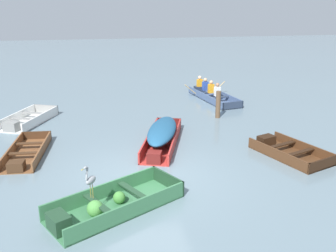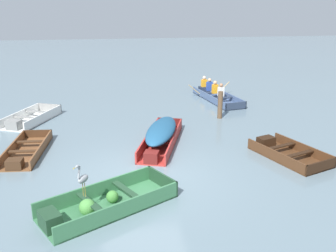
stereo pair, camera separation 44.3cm
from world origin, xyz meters
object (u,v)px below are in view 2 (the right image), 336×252
at_px(skiff_dark_varnish_far_moored, 286,153).
at_px(heron_on_dinghy, 83,178).
at_px(rowboat_slate_blue_with_crew, 215,95).
at_px(mooring_post, 220,105).
at_px(skiff_red_near_moored, 161,133).
at_px(skiff_wooden_brown_outer_moored, 26,152).
at_px(skiff_white_mid_moored, 30,119).
at_px(dinghy_green_foreground, 102,204).

xyz_separation_m(skiff_dark_varnish_far_moored, heron_on_dinghy, (-6.03, -2.40, 0.76)).
xyz_separation_m(rowboat_slate_blue_with_crew, mooring_post, (-0.69, -3.12, 0.34)).
height_order(skiff_red_near_moored, skiff_dark_varnish_far_moored, skiff_red_near_moored).
distance_m(skiff_dark_varnish_far_moored, rowboat_slate_blue_with_crew, 7.32).
relative_size(heron_on_dinghy, mooring_post, 0.74).
bearing_deg(mooring_post, skiff_wooden_brown_outer_moored, -158.53).
xyz_separation_m(skiff_red_near_moored, heron_on_dinghy, (-2.31, -4.00, 0.48)).
height_order(skiff_red_near_moored, skiff_white_mid_moored, skiff_red_near_moored).
distance_m(dinghy_green_foreground, mooring_post, 8.09).
distance_m(skiff_wooden_brown_outer_moored, mooring_post, 7.70).
distance_m(dinghy_green_foreground, skiff_white_mid_moored, 7.77).
relative_size(skiff_dark_varnish_far_moored, heron_on_dinghy, 3.23).
distance_m(dinghy_green_foreground, heron_on_dinghy, 0.82).
relative_size(dinghy_green_foreground, skiff_white_mid_moored, 1.17).
bearing_deg(mooring_post, rowboat_slate_blue_with_crew, 77.60).
height_order(dinghy_green_foreground, skiff_dark_varnish_far_moored, dinghy_green_foreground).
height_order(heron_on_dinghy, mooring_post, heron_on_dinghy).
relative_size(skiff_red_near_moored, skiff_dark_varnish_far_moored, 1.36).
distance_m(skiff_red_near_moored, rowboat_slate_blue_with_crew, 6.71).
bearing_deg(rowboat_slate_blue_with_crew, mooring_post, -102.40).
height_order(dinghy_green_foreground, mooring_post, mooring_post).
distance_m(dinghy_green_foreground, skiff_wooden_brown_outer_moored, 4.44).
xyz_separation_m(skiff_wooden_brown_outer_moored, rowboat_slate_blue_with_crew, (7.84, 5.93, 0.11)).
bearing_deg(skiff_wooden_brown_outer_moored, skiff_white_mid_moored, 98.27).
relative_size(skiff_wooden_brown_outer_moored, rowboat_slate_blue_with_crew, 0.75).
bearing_deg(dinghy_green_foreground, mooring_post, 54.05).
distance_m(skiff_red_near_moored, skiff_wooden_brown_outer_moored, 4.35).
bearing_deg(skiff_wooden_brown_outer_moored, mooring_post, 21.47).
height_order(skiff_red_near_moored, mooring_post, mooring_post).
xyz_separation_m(rowboat_slate_blue_with_crew, heron_on_dinghy, (-5.81, -9.72, 0.66)).
bearing_deg(mooring_post, skiff_dark_varnish_far_moored, -77.75).
bearing_deg(dinghy_green_foreground, skiff_red_near_moored, 63.89).
xyz_separation_m(skiff_white_mid_moored, skiff_wooden_brown_outer_moored, (0.50, -3.47, -0.03)).
bearing_deg(skiff_red_near_moored, skiff_dark_varnish_far_moored, -23.26).
relative_size(skiff_red_near_moored, skiff_wooden_brown_outer_moored, 1.29).
bearing_deg(mooring_post, skiff_red_near_moored, -137.25).
xyz_separation_m(skiff_wooden_brown_outer_moored, heron_on_dinghy, (2.03, -3.78, 0.78)).
bearing_deg(skiff_white_mid_moored, skiff_dark_varnish_far_moored, -29.56).
xyz_separation_m(dinghy_green_foreground, skiff_white_mid_moored, (-2.91, 7.20, -0.02)).
height_order(dinghy_green_foreground, skiff_wooden_brown_outer_moored, dinghy_green_foreground).
relative_size(skiff_red_near_moored, skiff_white_mid_moored, 1.28).
relative_size(dinghy_green_foreground, mooring_post, 2.99).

